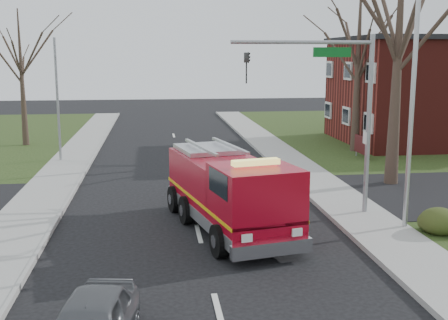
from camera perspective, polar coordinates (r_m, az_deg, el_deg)
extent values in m
plane|color=black|center=(19.47, -2.59, -7.50)|extent=(120.00, 120.00, 0.00)
cube|color=gray|center=(20.84, 14.77, -6.41)|extent=(2.40, 80.00, 0.15)
cube|color=gray|center=(19.98, -20.78, -7.50)|extent=(2.40, 80.00, 0.15)
cube|color=silver|center=(38.87, 12.32, 4.40)|extent=(0.12, 1.40, 1.20)
cube|color=#461013|center=(33.56, 13.80, 1.49)|extent=(0.12, 2.00, 1.00)
cylinder|color=gray|center=(32.90, 14.26, 0.50)|extent=(0.08, 0.08, 0.90)
cylinder|color=gray|center=(34.37, 13.30, 0.96)|extent=(0.08, 0.08, 0.90)
cone|color=#32251D|center=(26.78, 17.24, 10.05)|extent=(0.64, 0.64, 12.00)
cone|color=#32251D|center=(35.69, 13.44, 9.06)|extent=(0.56, 0.56, 10.50)
cone|color=#32251D|center=(39.43, -19.85, 7.75)|extent=(0.44, 0.44, 9.00)
cylinder|color=gray|center=(21.63, 14.46, 3.25)|extent=(0.18, 0.18, 6.80)
cylinder|color=gray|center=(20.65, 7.99, 11.77)|extent=(5.20, 0.14, 0.14)
cube|color=#0C591E|center=(20.96, 10.93, 10.71)|extent=(1.40, 0.06, 0.35)
imported|color=black|center=(20.22, 2.39, 10.89)|extent=(0.22, 0.18, 1.10)
cylinder|color=#B7BABF|center=(20.00, 18.53, 4.76)|extent=(0.16, 0.16, 8.40)
cylinder|color=gray|center=(32.99, -16.55, 5.76)|extent=(0.14, 0.14, 7.00)
cube|color=#9C0718|center=(20.58, -0.63, -2.30)|extent=(3.43, 5.27, 1.96)
cube|color=#9C0718|center=(17.33, 3.21, -4.32)|extent=(2.90, 2.90, 2.24)
cube|color=#B7BABF|center=(19.76, 0.44, -5.23)|extent=(3.98, 7.65, 0.42)
cube|color=#E5B20C|center=(19.62, 0.44, -3.79)|extent=(3.99, 7.65, 0.11)
cube|color=black|center=(16.24, 4.64, -2.81)|extent=(2.10, 0.55, 0.79)
cube|color=#E5D866|center=(17.05, 3.25, -0.22)|extent=(1.53, 0.64, 0.17)
cylinder|color=black|center=(17.14, -0.49, -8.23)|extent=(0.54, 1.07, 1.03)
cylinder|color=black|center=(18.04, 6.87, -7.33)|extent=(0.54, 1.07, 1.03)
cylinder|color=black|center=(22.03, -5.06, -3.98)|extent=(0.54, 1.07, 1.03)
cylinder|color=black|center=(22.74, 0.88, -3.47)|extent=(0.54, 1.07, 1.03)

